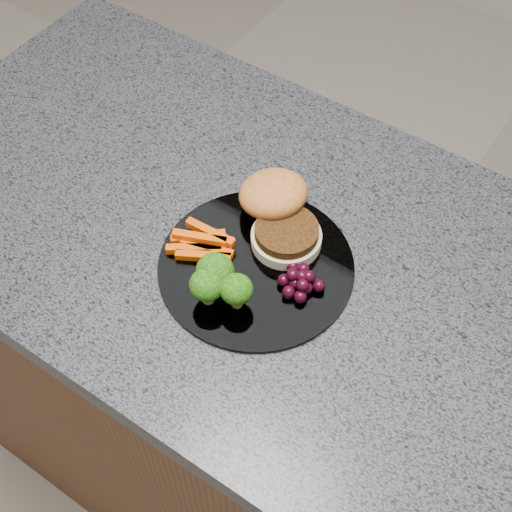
{
  "coord_description": "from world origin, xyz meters",
  "views": [
    {
      "loc": [
        0.3,
        -0.49,
        1.67
      ],
      "look_at": [
        -0.0,
        -0.04,
        0.93
      ],
      "focal_mm": 50.0,
      "sensor_mm": 36.0,
      "label": 1
    }
  ],
  "objects_px": {
    "island_cabinet": "(270,398)",
    "burger": "(278,210)",
    "grape_bunch": "(300,280)",
    "plate": "(256,266)"
  },
  "relations": [
    {
      "from": "island_cabinet",
      "to": "burger",
      "type": "distance_m",
      "value": 0.5
    },
    {
      "from": "island_cabinet",
      "to": "burger",
      "type": "bearing_deg",
      "value": 119.9
    },
    {
      "from": "burger",
      "to": "grape_bunch",
      "type": "distance_m",
      "value": 0.11
    },
    {
      "from": "plate",
      "to": "burger",
      "type": "distance_m",
      "value": 0.08
    },
    {
      "from": "grape_bunch",
      "to": "island_cabinet",
      "type": "bearing_deg",
      "value": 148.79
    },
    {
      "from": "plate",
      "to": "burger",
      "type": "xyz_separation_m",
      "value": [
        -0.02,
        0.08,
        0.03
      ]
    },
    {
      "from": "plate",
      "to": "grape_bunch",
      "type": "bearing_deg",
      "value": 3.7
    },
    {
      "from": "burger",
      "to": "grape_bunch",
      "type": "bearing_deg",
      "value": -21.2
    },
    {
      "from": "island_cabinet",
      "to": "grape_bunch",
      "type": "height_order",
      "value": "grape_bunch"
    },
    {
      "from": "island_cabinet",
      "to": "grape_bunch",
      "type": "xyz_separation_m",
      "value": [
        0.06,
        -0.04,
        0.49
      ]
    }
  ]
}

